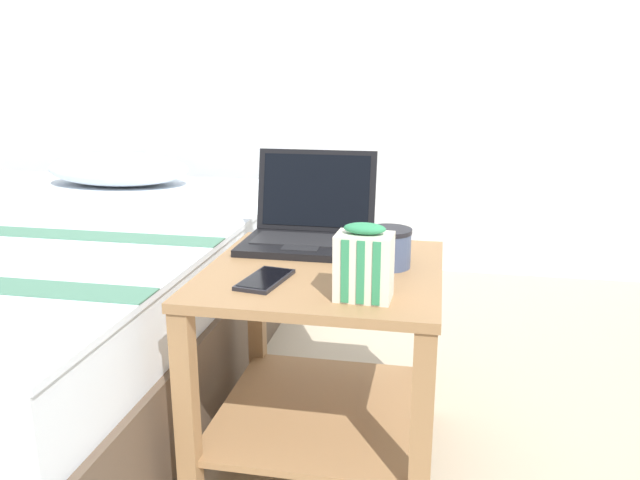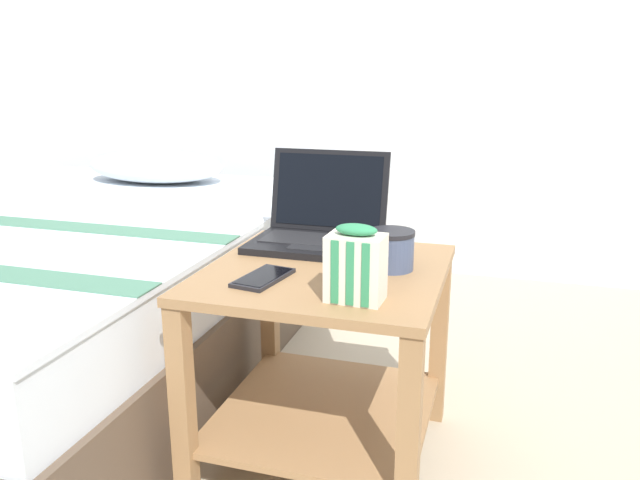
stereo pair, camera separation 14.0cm
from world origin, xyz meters
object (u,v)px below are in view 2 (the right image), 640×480
(cell_phone, at_px, (263,278))
(snack_bag, at_px, (356,265))
(laptop, at_px, (319,226))
(bed, at_px, (53,279))
(mug_front_left, at_px, (391,247))

(cell_phone, bearing_deg, snack_bag, -15.60)
(snack_bag, bearing_deg, cell_phone, 164.40)
(laptop, xyz_separation_m, cell_phone, (-0.03, -0.32, -0.04))
(bed, xyz_separation_m, cell_phone, (0.99, -0.49, 0.26))
(bed, distance_m, laptop, 1.08)
(mug_front_left, distance_m, snack_bag, 0.23)
(mug_front_left, height_order, snack_bag, snack_bag)
(laptop, bearing_deg, bed, 170.82)
(mug_front_left, bearing_deg, cell_phone, -147.55)
(bed, bearing_deg, laptop, -9.18)
(bed, distance_m, cell_phone, 1.14)
(mug_front_left, bearing_deg, bed, 165.49)
(bed, height_order, mug_front_left, bed)
(mug_front_left, bearing_deg, snack_bag, -97.54)
(laptop, height_order, snack_bag, laptop)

